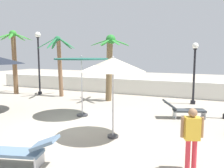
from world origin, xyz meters
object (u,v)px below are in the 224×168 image
(palm_tree_1, at_px, (14,53))
(guest_2, at_px, (192,133))
(lounge_chair_1, at_px, (23,151))
(patio_umbrella_0, at_px, (81,63))
(lounge_chair_0, at_px, (184,109))
(patio_umbrella_3, at_px, (113,65))
(palm_tree_0, at_px, (59,58))
(lamp_post_3, at_px, (194,67))
(lamp_post_2, at_px, (39,55))
(palm_tree_2, at_px, (110,59))

(palm_tree_1, bearing_deg, guest_2, -28.78)
(palm_tree_1, distance_m, lounge_chair_1, 12.43)
(patio_umbrella_0, bearing_deg, lounge_chair_0, 18.52)
(patio_umbrella_0, distance_m, lounge_chair_1, 5.50)
(patio_umbrella_0, relative_size, patio_umbrella_3, 1.00)
(patio_umbrella_0, xyz_separation_m, palm_tree_0, (-4.07, 3.94, 0.10))
(patio_umbrella_0, xyz_separation_m, lamp_post_3, (4.53, 4.84, -0.36))
(lamp_post_2, bearing_deg, guest_2, -34.23)
(lounge_chair_0, bearing_deg, palm_tree_1, 170.40)
(lounge_chair_0, bearing_deg, lamp_post_3, 87.91)
(patio_umbrella_3, distance_m, lounge_chair_0, 4.59)
(lamp_post_2, xyz_separation_m, lounge_chair_1, (6.94, -8.90, -2.40))
(palm_tree_1, distance_m, lounge_chair_0, 12.43)
(guest_2, bearing_deg, lamp_post_3, 94.30)
(palm_tree_0, height_order, guest_2, palm_tree_0)
(guest_2, bearing_deg, palm_tree_1, 151.22)
(palm_tree_0, relative_size, lamp_post_3, 1.16)
(patio_umbrella_0, distance_m, palm_tree_2, 3.81)
(palm_tree_0, xyz_separation_m, lounge_chair_0, (8.47, -2.46, -2.19))
(palm_tree_2, distance_m, lamp_post_2, 5.52)
(lounge_chair_1, xyz_separation_m, guest_2, (4.00, 1.46, 0.55))
(patio_umbrella_3, xyz_separation_m, palm_tree_0, (-6.52, 6.03, 0.07))
(patio_umbrella_0, distance_m, patio_umbrella_3, 3.22)
(palm_tree_2, bearing_deg, palm_tree_0, 177.98)
(palm_tree_2, bearing_deg, patio_umbrella_3, -65.25)
(lamp_post_3, height_order, lounge_chair_1, lamp_post_3)
(palm_tree_2, bearing_deg, lounge_chair_1, -80.76)
(palm_tree_1, height_order, guest_2, palm_tree_1)
(lamp_post_2, relative_size, lamp_post_3, 1.25)
(palm_tree_1, distance_m, palm_tree_2, 7.34)
(palm_tree_1, bearing_deg, palm_tree_0, 7.00)
(palm_tree_0, xyz_separation_m, lounge_chair_1, (5.22, -8.90, -2.18))
(palm_tree_0, relative_size, guest_2, 2.57)
(palm_tree_1, bearing_deg, patio_umbrella_0, -24.76)
(palm_tree_0, bearing_deg, patio_umbrella_0, -44.09)
(patio_umbrella_3, bearing_deg, lounge_chair_1, -114.30)
(patio_umbrella_0, distance_m, lounge_chair_0, 5.09)
(palm_tree_1, bearing_deg, lounge_chair_0, -9.60)
(patio_umbrella_3, distance_m, lamp_post_3, 7.25)
(palm_tree_0, distance_m, guest_2, 11.96)
(patio_umbrella_0, relative_size, lamp_post_2, 0.64)
(palm_tree_0, bearing_deg, lounge_chair_1, -59.59)
(lamp_post_3, bearing_deg, patio_umbrella_3, -106.65)
(palm_tree_2, bearing_deg, lamp_post_2, 178.61)
(patio_umbrella_0, bearing_deg, palm_tree_2, 94.05)
(lamp_post_3, bearing_deg, lounge_chair_1, -108.97)
(palm_tree_1, bearing_deg, lounge_chair_1, -44.03)
(patio_umbrella_0, xyz_separation_m, palm_tree_2, (-0.27, 3.80, 0.07))
(patio_umbrella_3, relative_size, palm_tree_1, 0.62)
(lounge_chair_1, bearing_deg, lamp_post_2, 127.94)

